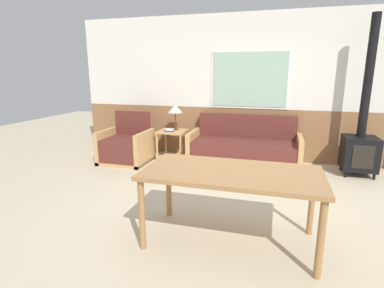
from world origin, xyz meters
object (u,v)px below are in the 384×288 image
Objects in this scene: table_lamp at (175,109)px; side_table at (173,135)px; armchair at (126,147)px; dining_table at (231,178)px; couch at (244,150)px; wood_stove at (361,139)px.

side_table is at bearing -105.11° from table_lamp.
armchair is 1.91× the size of table_lamp.
side_table is 3.04m from dining_table.
wood_stove is (1.86, -0.01, 0.33)m from couch.
side_table is at bearing 120.37° from dining_table.
side_table is 3.24m from wood_stove.
dining_table is at bearing -86.43° from couch.
couch is 4.07× the size of table_lamp.
couch is 0.78× the size of wood_stove.
armchair is at bearing -168.97° from couch.
side_table is (-1.37, 0.03, 0.19)m from couch.
side_table is 0.33× the size of dining_table.
armchair is 0.37× the size of wood_stove.
wood_stove reaches higher than dining_table.
couch is 3.51× the size of side_table.
wood_stove is at bearing -0.34° from couch.
dining_table is (1.53, -2.62, 0.20)m from side_table.
wood_stove reaches higher than side_table.
armchair reaches higher than couch.
dining_table is at bearing -123.38° from wood_stove.
couch is 2.63m from dining_table.
wood_stove is (3.24, -0.04, 0.14)m from side_table.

